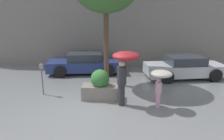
% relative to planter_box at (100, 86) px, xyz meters
% --- Properties ---
extents(ground_plane, '(40.00, 40.00, 0.00)m').
position_rel_planter_box_xyz_m(ground_plane, '(-0.36, -1.05, -0.52)').
color(ground_plane, slate).
extents(building_facade, '(18.00, 0.30, 6.00)m').
position_rel_planter_box_xyz_m(building_facade, '(-0.36, 5.45, 2.48)').
color(building_facade, gray).
rests_on(building_facade, ground).
extents(planter_box, '(1.40, 0.73, 1.20)m').
position_rel_planter_box_xyz_m(planter_box, '(0.00, 0.00, 0.00)').
color(planter_box, gray).
rests_on(planter_box, ground).
extents(person_adult, '(0.98, 0.98, 2.02)m').
position_rel_planter_box_xyz_m(person_adult, '(0.96, -0.58, 1.06)').
color(person_adult, '#2D2D33').
rests_on(person_adult, ground).
extents(person_child, '(0.74, 0.74, 1.41)m').
position_rel_planter_box_xyz_m(person_child, '(2.22, -0.74, 0.62)').
color(person_child, '#D199B7').
rests_on(person_child, ground).
extents(parked_car_near, '(4.33, 2.41, 1.15)m').
position_rel_planter_box_xyz_m(parked_car_near, '(-1.33, 3.83, 0.03)').
color(parked_car_near, navy).
rests_on(parked_car_near, ground).
extents(parked_car_far, '(4.26, 2.49, 1.15)m').
position_rel_planter_box_xyz_m(parked_car_far, '(4.04, 3.26, 0.03)').
color(parked_car_far, '#B7BCC1').
rests_on(parked_car_far, ground).
extents(parking_meter, '(0.14, 0.14, 1.31)m').
position_rel_planter_box_xyz_m(parking_meter, '(-2.44, 0.30, 0.42)').
color(parking_meter, '#595B60').
rests_on(parking_meter, ground).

